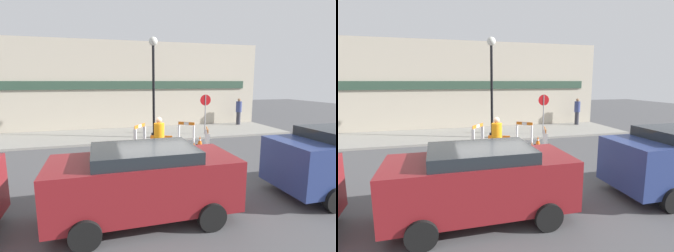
{
  "view_description": "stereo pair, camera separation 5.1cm",
  "coord_description": "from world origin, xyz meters",
  "views": [
    {
      "loc": [
        -1.91,
        -8.11,
        3.05
      ],
      "look_at": [
        1.25,
        3.39,
        1.0
      ],
      "focal_mm": 28.0,
      "sensor_mm": 36.0,
      "label": 1
    },
    {
      "loc": [
        -1.86,
        -8.12,
        3.05
      ],
      "look_at": [
        1.25,
        3.39,
        1.0
      ],
      "focal_mm": 28.0,
      "sensor_mm": 36.0,
      "label": 2
    }
  ],
  "objects": [
    {
      "name": "ground_plane",
      "position": [
        0.0,
        0.0,
        0.0
      ],
      "size": [
        60.0,
        60.0,
        0.0
      ],
      "primitive_type": "plane",
      "color": "#4C4C4F"
    },
    {
      "name": "sidewalk_slab",
      "position": [
        0.0,
        6.5,
        0.06
      ],
      "size": [
        18.0,
        4.0,
        0.11
      ],
      "color": "gray",
      "rests_on": "ground_plane"
    },
    {
      "name": "storefront_facade",
      "position": [
        0.0,
        8.57,
        2.75
      ],
      "size": [
        18.0,
        0.22,
        5.5
      ],
      "color": "#BCB29E",
      "rests_on": "ground_plane"
    },
    {
      "name": "streetlamp_post",
      "position": [
        0.96,
        5.13,
        3.4
      ],
      "size": [
        0.44,
        0.44,
        5.11
      ],
      "color": "black",
      "rests_on": "sidewalk_slab"
    },
    {
      "name": "stop_sign",
      "position": [
        3.92,
        5.29,
        1.59
      ],
      "size": [
        0.6,
        0.07,
        2.2
      ],
      "rotation": [
        0.0,
        0.0,
        3.05
      ],
      "color": "gray",
      "rests_on": "sidewalk_slab"
    },
    {
      "name": "barricade_0",
      "position": [
        0.02,
        3.9,
        0.58
      ],
      "size": [
        0.7,
        0.82,
        1.05
      ],
      "rotation": [
        0.0,
        0.0,
        4.03
      ],
      "color": "white",
      "rests_on": "ground_plane"
    },
    {
      "name": "barricade_1",
      "position": [
        0.46,
        1.5,
        0.53
      ],
      "size": [
        0.84,
        0.42,
        0.98
      ],
      "rotation": [
        0.0,
        0.0,
        5.92
      ],
      "color": "white",
      "rests_on": "ground_plane"
    },
    {
      "name": "barricade_2",
      "position": [
        2.68,
        2.18,
        0.57
      ],
      "size": [
        0.43,
        0.92,
        1.04
      ],
      "rotation": [
        0.0,
        0.0,
        7.52
      ],
      "color": "white",
      "rests_on": "ground_plane"
    },
    {
      "name": "barricade_3",
      "position": [
        2.37,
        4.02,
        0.56
      ],
      "size": [
        0.75,
        0.6,
        1.05
      ],
      "rotation": [
        0.0,
        0.0,
        8.79
      ],
      "color": "white",
      "rests_on": "ground_plane"
    },
    {
      "name": "traffic_cone_0",
      "position": [
        0.97,
        4.37,
        0.33
      ],
      "size": [
        0.3,
        0.3,
        0.68
      ],
      "color": "black",
      "rests_on": "ground_plane"
    },
    {
      "name": "traffic_cone_1",
      "position": [
        -0.44,
        2.84,
        0.22
      ],
      "size": [
        0.3,
        0.3,
        0.46
      ],
      "color": "black",
      "rests_on": "ground_plane"
    },
    {
      "name": "traffic_cone_2",
      "position": [
        1.8,
        1.44,
        0.32
      ],
      "size": [
        0.3,
        0.3,
        0.67
      ],
      "color": "black",
      "rests_on": "ground_plane"
    },
    {
      "name": "traffic_cone_3",
      "position": [
        1.33,
        1.4,
        0.32
      ],
      "size": [
        0.3,
        0.3,
        0.66
      ],
      "color": "black",
      "rests_on": "ground_plane"
    },
    {
      "name": "traffic_cone_4",
      "position": [
        2.81,
        3.29,
        0.22
      ],
      "size": [
        0.3,
        0.3,
        0.46
      ],
      "color": "black",
      "rests_on": "ground_plane"
    },
    {
      "name": "person_worker",
      "position": [
        0.19,
        0.7,
        0.97
      ],
      "size": [
        0.49,
        0.49,
        1.81
      ],
      "rotation": [
        0.0,
        0.0,
        1.12
      ],
      "color": "#33333D",
      "rests_on": "ground_plane"
    },
    {
      "name": "person_pedestrian",
      "position": [
        7.45,
        7.74,
        1.06
      ],
      "size": [
        0.43,
        0.43,
        1.78
      ],
      "rotation": [
        0.0,
        0.0,
        3.02
      ],
      "color": "#33333D",
      "rests_on": "sidewalk_slab"
    },
    {
      "name": "parked_car_1",
      "position": [
        -0.96,
        -2.71,
        0.94
      ],
      "size": [
        4.01,
        1.86,
        1.65
      ],
      "color": "maroon",
      "rests_on": "ground_plane"
    }
  ]
}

